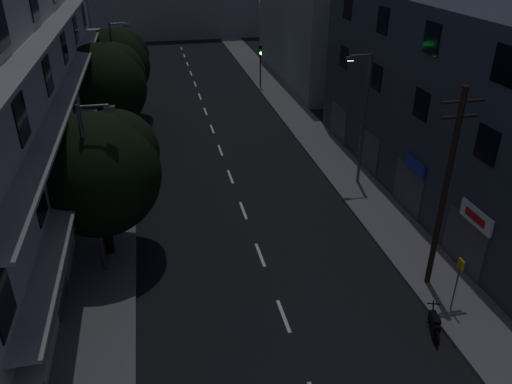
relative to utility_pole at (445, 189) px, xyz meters
name	(u,v)px	position (x,y,z in m)	size (l,w,h in m)	color
ground	(219,148)	(-6.88, 17.82, -4.87)	(160.00, 160.00, 0.00)	black
sidewalk_left	(114,155)	(-14.38, 17.82, -4.79)	(3.00, 90.00, 0.15)	#565659
sidewalk_right	(316,139)	(0.62, 17.82, -4.79)	(3.00, 90.00, 0.15)	#565659
lane_markings	(209,120)	(-6.88, 24.07, -4.86)	(0.15, 60.50, 0.01)	beige
building_left	(0,91)	(-18.85, 10.82, 2.13)	(7.00, 36.00, 14.00)	#AAAAA5
building_right	(466,113)	(5.12, 6.82, 0.63)	(6.19, 28.00, 11.00)	#2C323C
building_far_right	(310,16)	(5.12, 34.82, 1.63)	(6.00, 20.00, 13.00)	slate
building_far_end	(174,0)	(-6.88, 62.82, 0.13)	(24.00, 8.00, 10.00)	slate
tree_near	(99,170)	(-14.04, 5.50, -0.28)	(5.75, 5.75, 7.09)	black
tree_mid	(103,84)	(-14.58, 19.24, -0.06)	(6.05, 6.05, 7.45)	black
tree_far	(114,63)	(-14.14, 25.83, -0.15)	(5.89, 5.89, 7.29)	black
traffic_signal_far_right	(260,57)	(-0.56, 32.34, -1.77)	(0.28, 0.37, 4.10)	black
traffic_signal_far_left	(125,62)	(-13.53, 33.07, -1.77)	(0.28, 0.37, 4.10)	black
street_lamp_left_near	(94,185)	(-14.14, 3.96, -0.27)	(1.51, 0.25, 8.00)	#54565B
street_lamp_right	(363,114)	(0.71, 10.19, -0.27)	(1.51, 0.25, 8.00)	#595D61
street_lamp_left_far	(117,70)	(-13.83, 23.92, -0.27)	(1.51, 0.25, 8.00)	#5B5F63
utility_pole	(445,189)	(0.00, 0.00, 0.00)	(1.80, 0.24, 9.00)	black
bus_stop_sign	(458,276)	(0.03, -1.90, -2.98)	(0.06, 0.35, 2.52)	#595B60
motorcycle	(434,324)	(-1.31, -2.86, -4.42)	(0.78, 1.71, 1.14)	black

